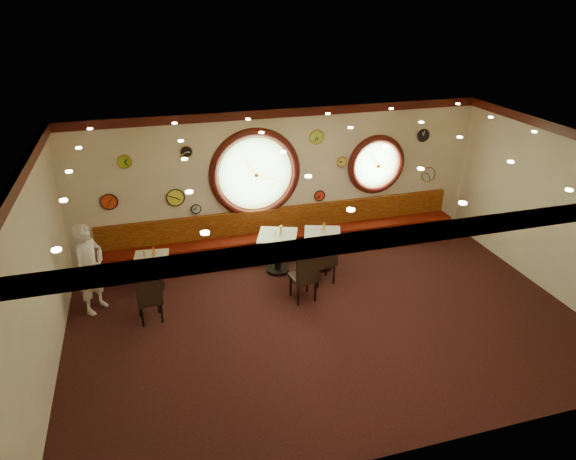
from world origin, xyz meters
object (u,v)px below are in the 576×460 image
(condiment_a_bottle, at_px, (154,251))
(waiter, at_px, (90,269))
(chair_c, at_px, (325,256))
(condiment_b_salt, at_px, (275,232))
(condiment_c_salt, at_px, (322,231))
(condiment_c_bottle, at_px, (324,226))
(table_a, at_px, (152,269))
(condiment_a_salt, at_px, (144,254))
(table_c, at_px, (322,246))
(table_b, at_px, (278,248))
(condiment_c_pepper, at_px, (325,231))
(condiment_a_pepper, at_px, (153,256))
(condiment_b_pepper, at_px, (280,233))
(chair_b, at_px, (305,272))
(condiment_b_bottle, at_px, (281,229))
(chair_a, at_px, (149,294))

(condiment_a_bottle, relative_size, waiter, 0.10)
(chair_c, relative_size, condiment_a_bottle, 3.98)
(condiment_b_salt, bearing_deg, condiment_c_salt, -8.38)
(chair_c, height_order, condiment_c_bottle, chair_c)
(table_a, distance_m, condiment_a_salt, 0.34)
(table_c, relative_size, condiment_c_bottle, 5.16)
(table_b, distance_m, waiter, 3.63)
(chair_c, xyz_separation_m, condiment_c_pepper, (0.22, 0.61, 0.24))
(chair_c, height_order, condiment_c_pepper, chair_c)
(condiment_a_salt, relative_size, condiment_a_pepper, 1.05)
(condiment_a_salt, xyz_separation_m, condiment_a_pepper, (0.16, -0.13, -0.00))
(table_c, distance_m, condiment_b_pepper, 0.98)
(condiment_a_salt, distance_m, waiter, 1.07)
(waiter, bearing_deg, chair_b, -63.68)
(table_b, height_order, condiment_c_bottle, condiment_c_bottle)
(table_c, distance_m, condiment_a_bottle, 3.42)
(condiment_c_pepper, bearing_deg, waiter, -176.14)
(condiment_c_pepper, relative_size, condiment_a_bottle, 0.57)
(chair_b, distance_m, condiment_c_salt, 1.37)
(table_a, relative_size, condiment_a_pepper, 7.11)
(condiment_a_pepper, bearing_deg, condiment_b_salt, 2.51)
(condiment_c_pepper, height_order, condiment_b_bottle, condiment_b_bottle)
(condiment_a_salt, height_order, condiment_b_bottle, condiment_b_bottle)
(condiment_c_salt, height_order, condiment_c_bottle, condiment_c_bottle)
(condiment_c_pepper, relative_size, waiter, 0.06)
(condiment_a_salt, distance_m, condiment_a_bottle, 0.19)
(condiment_b_salt, distance_m, condiment_b_bottle, 0.14)
(table_a, relative_size, chair_b, 1.08)
(table_a, height_order, condiment_a_salt, condiment_a_salt)
(condiment_a_salt, height_order, condiment_c_salt, condiment_c_salt)
(chair_b, bearing_deg, condiment_b_pepper, 90.82)
(table_c, bearing_deg, chair_b, -122.76)
(table_a, relative_size, chair_c, 1.07)
(waiter, bearing_deg, condiment_c_pepper, -47.97)
(chair_a, relative_size, condiment_c_bottle, 3.47)
(chair_c, xyz_separation_m, condiment_b_salt, (-0.81, 0.79, 0.27))
(condiment_b_salt, distance_m, waiter, 3.58)
(table_c, height_order, chair_a, chair_a)
(chair_a, relative_size, chair_c, 0.93)
(condiment_b_salt, bearing_deg, chair_b, -79.02)
(condiment_c_bottle, bearing_deg, chair_c, -108.29)
(table_b, relative_size, chair_a, 1.57)
(condiment_c_salt, distance_m, condiment_b_pepper, 0.88)
(table_a, xyz_separation_m, condiment_b_pepper, (2.57, -0.04, 0.45))
(condiment_c_pepper, bearing_deg, condiment_b_pepper, 173.29)
(table_c, relative_size, condiment_a_salt, 8.80)
(table_c, distance_m, condiment_b_salt, 1.07)
(table_c, xyz_separation_m, condiment_b_salt, (-0.99, 0.14, 0.39))
(table_a, height_order, condiment_c_salt, condiment_c_salt)
(condiment_b_pepper, bearing_deg, waiter, -173.41)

